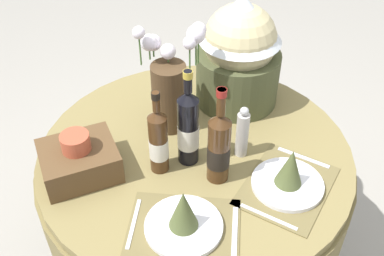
# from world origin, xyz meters

# --- Properties ---
(dining_table) EXTENTS (1.16, 1.16, 0.74)m
(dining_table) POSITION_xyz_m (0.00, 0.00, 0.61)
(dining_table) COLOR olive
(dining_table) RESTS_ON ground
(place_setting_left) EXTENTS (0.42, 0.39, 0.16)m
(place_setting_left) POSITION_xyz_m (-0.17, -0.31, 0.79)
(place_setting_left) COLOR brown
(place_setting_left) RESTS_ON dining_table
(place_setting_right) EXTENTS (0.43, 0.41, 0.16)m
(place_setting_right) POSITION_xyz_m (0.21, -0.29, 0.79)
(place_setting_right) COLOR brown
(place_setting_right) RESTS_ON dining_table
(flower_vase) EXTENTS (0.24, 0.18, 0.43)m
(flower_vase) POSITION_xyz_m (-0.03, 0.17, 0.92)
(flower_vase) COLOR #47331E
(flower_vase) RESTS_ON dining_table
(wine_bottle_left) EXTENTS (0.07, 0.07, 0.32)m
(wine_bottle_left) POSITION_xyz_m (-0.15, -0.04, 0.87)
(wine_bottle_left) COLOR #422814
(wine_bottle_left) RESTS_ON dining_table
(wine_bottle_centre) EXTENTS (0.08, 0.08, 0.36)m
(wine_bottle_centre) POSITION_xyz_m (0.02, -0.16, 0.88)
(wine_bottle_centre) COLOR #422814
(wine_bottle_centre) RESTS_ON dining_table
(wine_bottle_right) EXTENTS (0.07, 0.07, 0.37)m
(wine_bottle_right) POSITION_xyz_m (-0.04, -0.04, 0.89)
(wine_bottle_right) COLOR black
(wine_bottle_right) RESTS_ON dining_table
(pepper_mill) EXTENTS (0.04, 0.04, 0.21)m
(pepper_mill) POSITION_xyz_m (0.14, -0.08, 0.84)
(pepper_mill) COLOR #B7B2AD
(pepper_mill) RESTS_ON dining_table
(gift_tub_back_right) EXTENTS (0.33, 0.33, 0.46)m
(gift_tub_back_right) POSITION_xyz_m (0.28, 0.22, 0.98)
(gift_tub_back_right) COLOR #474C2D
(gift_tub_back_right) RESTS_ON dining_table
(woven_basket_side_left) EXTENTS (0.25, 0.21, 0.17)m
(woven_basket_side_left) POSITION_xyz_m (-0.41, 0.05, 0.80)
(woven_basket_side_left) COLOR brown
(woven_basket_side_left) RESTS_ON dining_table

